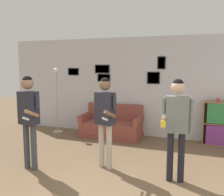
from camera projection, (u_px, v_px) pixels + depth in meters
The scene contains 8 objects.
wall_back at pixel (152, 87), 6.73m from camera, with size 8.70×0.08×2.70m.
couch at pixel (112, 126), 6.81m from camera, with size 1.65×0.80×0.87m.
bookshelf at pixel (224, 124), 6.02m from camera, with size 0.97×0.30×1.07m.
floor_lamp at pixel (57, 96), 7.14m from camera, with size 0.28×0.28×1.87m.
person_player_foreground_left at pixel (29, 112), 4.59m from camera, with size 0.50×0.50×1.76m.
person_player_foreground_center at pixel (105, 113), 4.65m from camera, with size 0.48×0.55×1.73m.
person_watcher_holding_cup at pixel (177, 119), 4.08m from camera, with size 0.50×0.47×1.73m.
drinking_cup at pixel (218, 100), 6.00m from camera, with size 0.08×0.08×0.09m.
Camera 1 is at (1.24, -2.62, 1.95)m, focal length 40.00 mm.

